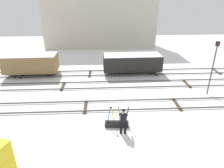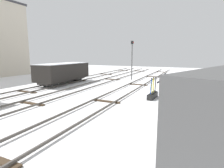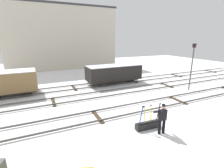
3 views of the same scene
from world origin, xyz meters
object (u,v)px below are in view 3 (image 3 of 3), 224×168
Objects in this scene: signal_post at (192,63)px; freight_car_mid_siding at (114,73)px; switch_lever_frame at (148,124)px; rail_worker at (162,117)px; freight_car_near_switch at (3,82)px.

freight_car_mid_siding is at bearing 137.14° from signal_post.
switch_lever_frame is 0.89× the size of rail_worker.
freight_car_near_switch reaches higher than freight_car_mid_siding.
signal_post is at bearing 31.06° from switch_lever_frame.
freight_car_mid_siding is at bearing 79.76° from switch_lever_frame.
freight_car_near_switch reaches higher than switch_lever_frame.
rail_worker is 0.38× the size of signal_post.
freight_car_near_switch is (-16.33, 5.35, -1.41)m from signal_post.
freight_car_near_switch is 0.87× the size of freight_car_mid_siding.
freight_car_mid_siding is at bearing 82.48° from rail_worker.
signal_post is at bearing -19.51° from freight_car_near_switch.
freight_car_mid_siding reaches higher than switch_lever_frame.
switch_lever_frame is at bearing -152.57° from signal_post.
freight_car_mid_siding is (2.03, 10.27, 0.26)m from rail_worker.
freight_car_near_switch is (-8.54, 10.27, 0.33)m from rail_worker.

